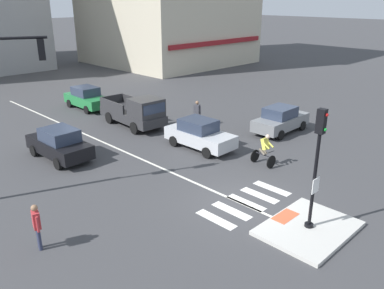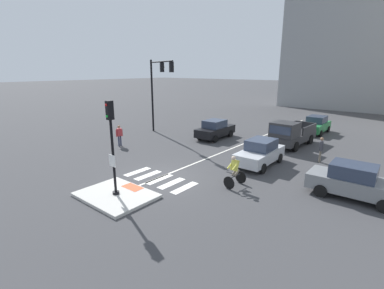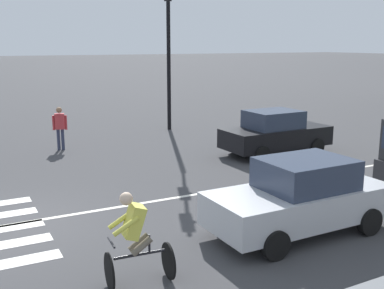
{
  "view_description": "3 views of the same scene",
  "coord_description": "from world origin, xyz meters",
  "px_view_note": "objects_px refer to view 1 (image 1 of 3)",
  "views": [
    {
      "loc": [
        -11.74,
        -8.77,
        7.97
      ],
      "look_at": [
        0.03,
        3.11,
        1.71
      ],
      "focal_mm": 36.95,
      "sensor_mm": 36.0,
      "label": 1
    },
    {
      "loc": [
        10.56,
        -10.13,
        5.86
      ],
      "look_at": [
        0.15,
        2.58,
        1.46
      ],
      "focal_mm": 26.12,
      "sensor_mm": 36.0,
      "label": 2
    },
    {
      "loc": [
        10.73,
        -0.87,
        4.07
      ],
      "look_at": [
        -1.2,
        5.3,
        1.17
      ],
      "focal_mm": 44.13,
      "sensor_mm": 36.0,
      "label": 3
    }
  ],
  "objects_px": {
    "car_silver_eastbound_mid": "(200,134)",
    "car_green_eastbound_distant": "(87,98)",
    "pedestrian_at_curb_left": "(37,223)",
    "cyclist": "(265,149)",
    "pedestrian_waiting_far_side": "(197,111)",
    "car_black_westbound_far": "(59,144)",
    "car_grey_cross_right": "(280,120)",
    "signal_pole": "(317,159)",
    "pickup_truck_charcoal_eastbound_far": "(136,112)"
  },
  "relations": [
    {
      "from": "car_silver_eastbound_mid",
      "to": "car_green_eastbound_distant",
      "type": "bearing_deg",
      "value": 90.17
    },
    {
      "from": "car_green_eastbound_distant",
      "to": "pedestrian_at_curb_left",
      "type": "relative_size",
      "value": 2.46
    },
    {
      "from": "cyclist",
      "to": "pedestrian_at_curb_left",
      "type": "distance_m",
      "value": 11.23
    },
    {
      "from": "pedestrian_at_curb_left",
      "to": "pedestrian_waiting_far_side",
      "type": "distance_m",
      "value": 14.66
    },
    {
      "from": "car_black_westbound_far",
      "to": "pedestrian_waiting_far_side",
      "type": "distance_m",
      "value": 9.16
    },
    {
      "from": "car_black_westbound_far",
      "to": "car_green_eastbound_distant",
      "type": "relative_size",
      "value": 1.01
    },
    {
      "from": "car_silver_eastbound_mid",
      "to": "car_grey_cross_right",
      "type": "height_order",
      "value": "same"
    },
    {
      "from": "signal_pole",
      "to": "pedestrian_waiting_far_side",
      "type": "height_order",
      "value": "signal_pole"
    },
    {
      "from": "signal_pole",
      "to": "car_silver_eastbound_mid",
      "type": "xyz_separation_m",
      "value": [
        3.18,
        8.65,
        -2.0
      ]
    },
    {
      "from": "signal_pole",
      "to": "car_grey_cross_right",
      "type": "xyz_separation_m",
      "value": [
        8.75,
        7.04,
        -2.0
      ]
    },
    {
      "from": "car_grey_cross_right",
      "to": "cyclist",
      "type": "height_order",
      "value": "cyclist"
    },
    {
      "from": "car_grey_cross_right",
      "to": "pickup_truck_charcoal_eastbound_far",
      "type": "bearing_deg",
      "value": 128.61
    },
    {
      "from": "car_silver_eastbound_mid",
      "to": "cyclist",
      "type": "height_order",
      "value": "cyclist"
    },
    {
      "from": "car_grey_cross_right",
      "to": "pickup_truck_charcoal_eastbound_far",
      "type": "height_order",
      "value": "pickup_truck_charcoal_eastbound_far"
    },
    {
      "from": "signal_pole",
      "to": "car_green_eastbound_distant",
      "type": "relative_size",
      "value": 1.07
    },
    {
      "from": "cyclist",
      "to": "pedestrian_waiting_far_side",
      "type": "bearing_deg",
      "value": 71.86
    },
    {
      "from": "car_silver_eastbound_mid",
      "to": "cyclist",
      "type": "bearing_deg",
      "value": -82.39
    },
    {
      "from": "signal_pole",
      "to": "car_black_westbound_far",
      "type": "distance_m",
      "value": 13.25
    },
    {
      "from": "signal_pole",
      "to": "pedestrian_waiting_far_side",
      "type": "xyz_separation_m",
      "value": [
        6.0,
        11.62,
        -1.83
      ]
    },
    {
      "from": "car_black_westbound_far",
      "to": "pedestrian_at_curb_left",
      "type": "xyz_separation_m",
      "value": [
        -4.36,
        -6.94,
        0.17
      ]
    },
    {
      "from": "car_green_eastbound_distant",
      "to": "cyclist",
      "type": "xyz_separation_m",
      "value": [
        0.57,
        -15.87,
        0.06
      ]
    },
    {
      "from": "car_black_westbound_far",
      "to": "car_grey_cross_right",
      "type": "bearing_deg",
      "value": -25.64
    },
    {
      "from": "car_black_westbound_far",
      "to": "pedestrian_at_curb_left",
      "type": "distance_m",
      "value": 8.2
    },
    {
      "from": "car_black_westbound_far",
      "to": "pedestrian_waiting_far_side",
      "type": "relative_size",
      "value": 2.48
    },
    {
      "from": "pickup_truck_charcoal_eastbound_far",
      "to": "cyclist",
      "type": "distance_m",
      "value": 9.58
    },
    {
      "from": "car_black_westbound_far",
      "to": "pickup_truck_charcoal_eastbound_far",
      "type": "distance_m",
      "value": 6.3
    },
    {
      "from": "car_green_eastbound_distant",
      "to": "pedestrian_at_curb_left",
      "type": "bearing_deg",
      "value": -125.73
    },
    {
      "from": "car_green_eastbound_distant",
      "to": "car_black_westbound_far",
      "type": "bearing_deg",
      "value": -128.7
    },
    {
      "from": "signal_pole",
      "to": "pedestrian_at_curb_left",
      "type": "distance_m",
      "value": 9.61
    },
    {
      "from": "signal_pole",
      "to": "car_black_westbound_far",
      "type": "height_order",
      "value": "signal_pole"
    },
    {
      "from": "car_black_westbound_far",
      "to": "pedestrian_waiting_far_side",
      "type": "height_order",
      "value": "pedestrian_waiting_far_side"
    },
    {
      "from": "pedestrian_waiting_far_side",
      "to": "signal_pole",
      "type": "bearing_deg",
      "value": -117.29
    },
    {
      "from": "cyclist",
      "to": "pedestrian_at_curb_left",
      "type": "bearing_deg",
      "value": 174.2
    },
    {
      "from": "signal_pole",
      "to": "car_silver_eastbound_mid",
      "type": "height_order",
      "value": "signal_pole"
    },
    {
      "from": "signal_pole",
      "to": "car_silver_eastbound_mid",
      "type": "bearing_deg",
      "value": 69.82
    },
    {
      "from": "car_black_westbound_far",
      "to": "car_silver_eastbound_mid",
      "type": "bearing_deg",
      "value": -33.04
    },
    {
      "from": "pickup_truck_charcoal_eastbound_far",
      "to": "pedestrian_waiting_far_side",
      "type": "xyz_separation_m",
      "value": [
        2.97,
        -2.59,
        0.0
      ]
    },
    {
      "from": "car_green_eastbound_distant",
      "to": "pickup_truck_charcoal_eastbound_far",
      "type": "distance_m",
      "value": 6.31
    },
    {
      "from": "signal_pole",
      "to": "pedestrian_at_curb_left",
      "type": "bearing_deg",
      "value": 142.19
    },
    {
      "from": "car_black_westbound_far",
      "to": "car_silver_eastbound_mid",
      "type": "relative_size",
      "value": 1.0
    },
    {
      "from": "signal_pole",
      "to": "pickup_truck_charcoal_eastbound_far",
      "type": "relative_size",
      "value": 0.85
    },
    {
      "from": "car_black_westbound_far",
      "to": "pickup_truck_charcoal_eastbound_far",
      "type": "xyz_separation_m",
      "value": [
        6.13,
        1.48,
        0.17
      ]
    },
    {
      "from": "pickup_truck_charcoal_eastbound_far",
      "to": "cyclist",
      "type": "relative_size",
      "value": 3.09
    },
    {
      "from": "cyclist",
      "to": "pedestrian_waiting_far_side",
      "type": "distance_m",
      "value": 7.34
    },
    {
      "from": "car_black_westbound_far",
      "to": "pickup_truck_charcoal_eastbound_far",
      "type": "relative_size",
      "value": 0.8
    },
    {
      "from": "car_grey_cross_right",
      "to": "pedestrian_at_curb_left",
      "type": "xyz_separation_m",
      "value": [
        -16.21,
        -1.26,
        0.17
      ]
    },
    {
      "from": "car_black_westbound_far",
      "to": "car_grey_cross_right",
      "type": "relative_size",
      "value": 1.0
    },
    {
      "from": "car_grey_cross_right",
      "to": "cyclist",
      "type": "xyz_separation_m",
      "value": [
        -5.04,
        -2.39,
        0.06
      ]
    },
    {
      "from": "cyclist",
      "to": "car_green_eastbound_distant",
      "type": "bearing_deg",
      "value": 92.05
    },
    {
      "from": "pedestrian_at_curb_left",
      "to": "signal_pole",
      "type": "bearing_deg",
      "value": -37.81
    }
  ]
}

